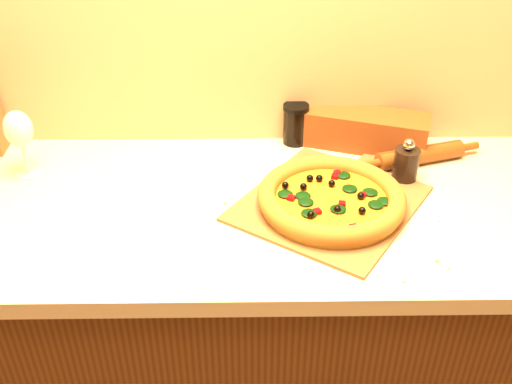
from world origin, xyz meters
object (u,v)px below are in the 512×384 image
Objects in this scene: pizza at (331,198)px; pepper_grinder at (406,164)px; dark_jar at (295,124)px; pizza_peel at (332,200)px; rolling_pin at (420,155)px; wine_glass at (18,131)px.

pepper_grinder is at bearing 31.84° from pizza.
pizza is 2.98× the size of dark_jar.
pizza_peel is 0.31m from rolling_pin.
wine_glass is 1.54× the size of dark_jar.
pepper_grinder is 0.67× the size of wine_glass.
pepper_grinder reaches higher than pizza_peel.
rolling_pin is 1.96× the size of wine_glass.
pizza is at bearing -70.97° from pizza_peel.
pizza is 0.99× the size of rolling_pin.
wine_glass reaches higher than pizza.
pepper_grinder reaches higher than dark_jar.
rolling_pin is (0.26, 0.21, -0.01)m from pizza.
dark_jar reaches higher than pizza.
pizza_peel is at bearing -144.79° from rolling_pin.
rolling_pin is (0.25, 0.18, 0.02)m from pizza_peel.
dark_jar reaches higher than pizza_peel.
pizza is (-0.01, -0.03, 0.03)m from pizza_peel.
wine_glass is (-0.96, 0.04, 0.08)m from pepper_grinder.
wine_glass reaches higher than pizza_peel.
pizza_peel is 1.67× the size of pizza.
dark_jar is (-0.06, 0.33, 0.03)m from pizza.
rolling_pin is at bearing 2.38° from wine_glass.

